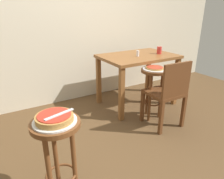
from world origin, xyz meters
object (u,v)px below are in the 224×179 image
Objects in this scene: stool_foreground at (58,145)px; pizza_server_knife at (59,114)px; pizza_foreground at (55,118)px; serving_plate_foreground at (55,121)px; wooden_chair at (168,92)px; dining_table at (138,63)px; serving_plate_middle at (155,69)px; pizza_middle at (155,68)px; condiment_shaker at (138,53)px; cup_near_edge at (159,50)px; stool_middle at (154,84)px.

pizza_server_knife is at bearing -33.69° from stool_foreground.
pizza_foreground is at bearing 180.00° from stool_foreground.
serving_plate_foreground is 0.07m from pizza_server_knife.
wooden_chair reaches higher than pizza_foreground.
dining_table is at bearing 35.57° from pizza_foreground.
serving_plate_middle is 0.02m from pizza_middle.
wooden_chair is at bearing -93.73° from condiment_shaker.
stool_foreground is 6.40× the size of cup_near_edge.
stool_foreground is at bearing 130.87° from pizza_server_knife.
stool_foreground is 0.20m from serving_plate_foreground.
stool_middle is 0.63× the size of dining_table.
stool_middle is (1.46, 0.64, -0.22)m from pizza_foreground.
stool_foreground is 2.66× the size of pizza_foreground.
pizza_foreground is 0.04m from pizza_server_knife.
stool_foreground and stool_middle have the same top height.
wooden_chair is at bearing 14.56° from serving_plate_foreground.
cup_near_edge is at bearing -4.68° from condiment_shaker.
stool_foreground is at bearing -90.00° from serving_plate_foreground.
serving_plate_foreground is at bearing 14.04° from pizza_foreground.
stool_middle is at bearing 0.00° from pizza_middle.
pizza_middle is at bearing 89.75° from wooden_chair.
condiment_shaker reaches higher than pizza_server_knife.
wooden_chair is at bearing 14.56° from pizza_foreground.
cup_near_edge reaches higher than stool_foreground.
pizza_foreground is 0.30× the size of wooden_chair.
cup_near_edge reaches higher than pizza_foreground.
dining_table reaches higher than stool_middle.
stool_middle is at bearing 23.66° from pizza_foreground.
condiment_shaker is 0.76m from wooden_chair.
cup_near_edge is (0.42, 0.39, 0.12)m from pizza_middle.
serving_plate_middle is at bearing 23.66° from pizza_foreground.
pizza_middle is (0.00, 0.00, 0.02)m from serving_plate_middle.
pizza_server_knife reaches higher than stool_middle.
condiment_shaker is (0.04, 0.42, 0.12)m from serving_plate_middle.
pizza_foreground is 1.11× the size of pizza_middle.
serving_plate_foreground is 3.67× the size of condiment_shaker.
cup_near_edge is (0.42, 0.39, 0.33)m from stool_middle.
condiment_shaker and wooden_chair have the same top height.
dining_table reaches higher than stool_foreground.
stool_middle is 6.40× the size of cup_near_edge.
stool_middle is at bearing -137.28° from cup_near_edge.
serving_plate_foreground is at bearing -156.34° from serving_plate_middle.
pizza_middle is 0.49m from dining_table.
serving_plate_foreground is 2.15m from cup_near_edge.
serving_plate_middle is 0.36× the size of wooden_chair.
dining_table is (0.10, 0.48, -0.05)m from pizza_middle.
cup_near_edge reaches higher than stool_middle.
pizza_middle is 1.58m from pizza_server_knife.
pizza_server_knife is at bearing -33.69° from pizza_foreground.
serving_plate_foreground reaches higher than stool_foreground.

